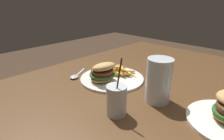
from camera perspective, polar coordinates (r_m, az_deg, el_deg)
The scene contains 5 objects.
dining_table at distance 0.92m, azimuth 13.59°, elevation -11.97°, with size 1.37×1.18×0.76m.
meal_plate_near at distance 0.88m, azimuth -1.11°, elevation -1.47°, with size 0.30×0.30×0.11m.
beer_glass at distance 0.71m, azimuth 14.00°, elevation -3.51°, with size 0.09×0.09×0.17m.
juice_glass at distance 0.63m, azimuth 1.10°, elevation -9.39°, with size 0.07×0.07×0.20m.
spoon at distance 0.94m, azimuth -11.24°, elevation -1.91°, with size 0.14×0.10×0.01m.
Camera 1 is at (0.68, 0.36, 1.13)m, focal length 30.00 mm.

